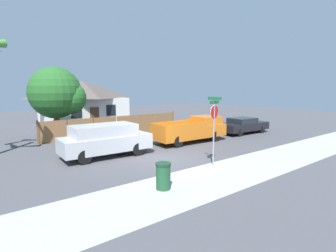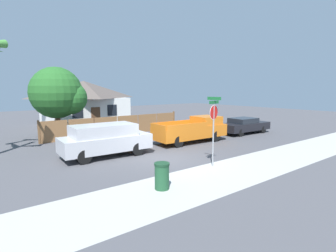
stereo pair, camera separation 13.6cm
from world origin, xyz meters
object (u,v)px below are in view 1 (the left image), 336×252
object	(u,v)px
red_suv	(105,139)
parked_sedan	(243,125)
orange_pickup	(192,130)
oak_tree	(58,94)
house	(83,102)
trash_bin	(163,176)
stop_sign	(214,120)

from	to	relation	value
red_suv	parked_sedan	world-z (taller)	red_suv
red_suv	orange_pickup	size ratio (longest dim) A/B	0.90
oak_tree	parked_sedan	xyz separation A→B (m)	(12.83, -7.49, -2.66)
house	parked_sedan	distance (m)	16.30
trash_bin	stop_sign	bearing A→B (deg)	13.66
house	parked_sedan	bearing A→B (deg)	-57.53
orange_pickup	trash_bin	size ratio (longest dim) A/B	5.47
trash_bin	oak_tree	bearing A→B (deg)	89.88
orange_pickup	red_suv	bearing A→B (deg)	-177.98
house	stop_sign	world-z (taller)	house
red_suv	stop_sign	bearing A→B (deg)	-53.61
oak_tree	red_suv	distance (m)	7.87
oak_tree	red_suv	bearing A→B (deg)	-87.48
house	red_suv	world-z (taller)	house
stop_sign	red_suv	bearing A→B (deg)	113.00
stop_sign	trash_bin	distance (m)	4.22
house	trash_bin	xyz separation A→B (m)	(-4.15, -19.53, -1.86)
oak_tree	red_suv	size ratio (longest dim) A/B	1.09
orange_pickup	parked_sedan	distance (m)	5.92
orange_pickup	parked_sedan	bearing A→B (deg)	2.19
house	stop_sign	size ratio (longest dim) A/B	2.46
oak_tree	trash_bin	xyz separation A→B (m)	(-0.03, -13.34, -2.85)
red_suv	parked_sedan	bearing A→B (deg)	2.10
red_suv	orange_pickup	world-z (taller)	red_suv
orange_pickup	stop_sign	world-z (taller)	stop_sign
oak_tree	stop_sign	bearing A→B (deg)	-73.43
house	trash_bin	bearing A→B (deg)	-101.99
stop_sign	trash_bin	size ratio (longest dim) A/B	3.33
house	trash_bin	world-z (taller)	house
parked_sedan	stop_sign	distance (m)	10.50
parked_sedan	stop_sign	bearing A→B (deg)	-149.46
parked_sedan	red_suv	bearing A→B (deg)	-177.90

